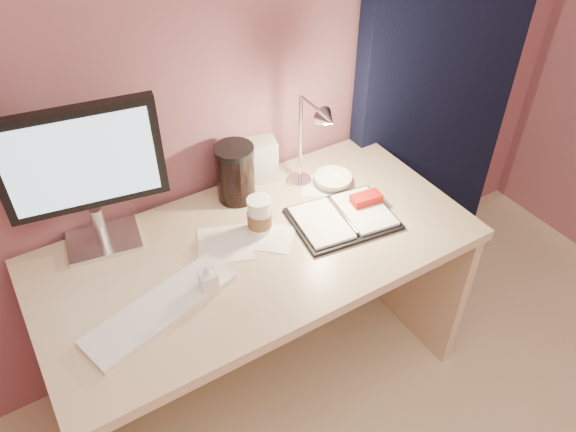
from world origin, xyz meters
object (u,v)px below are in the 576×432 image
coffee_cup (259,216)px  desk_lamp (316,140)px  monitor (83,168)px  bowl (333,181)px  product_box (261,160)px  desk (249,279)px  lotion_bottle (208,278)px  keyboard (161,308)px  planner (345,216)px  dark_jar (236,176)px

coffee_cup → desk_lamp: size_ratio=0.35×
monitor → bowl: (0.80, -0.14, -0.27)m
product_box → desk: bearing=-114.8°
monitor → bowl: bearing=0.2°
lotion_bottle → desk_lamp: 0.58m
keyboard → product_box: size_ratio=2.89×
monitor → product_box: size_ratio=3.09×
coffee_cup → product_box: size_ratio=0.81×
planner → lotion_bottle: size_ratio=3.34×
desk → bowl: size_ratio=10.23×
bowl → lotion_bottle: 0.64m
planner → dark_jar: bearing=138.3°
bowl → dark_jar: dark_jar is taller
desk → bowl: bowl is taller
bowl → desk_lamp: 0.23m
coffee_cup → bowl: 0.35m
product_box → bowl: bearing=-27.6°
desk → lotion_bottle: bearing=-141.1°
desk → planner: planner is taller
monitor → coffee_cup: 0.55m
monitor → bowl: size_ratio=3.59×
keyboard → bowl: size_ratio=3.36×
monitor → dark_jar: monitor is taller
monitor → product_box: (0.61, 0.04, -0.21)m
desk → planner: 0.41m
coffee_cup → keyboard: bearing=-159.7°
product_box → coffee_cup: bearing=-106.0°
lotion_bottle → dark_jar: bearing=51.9°
planner → product_box: product_box is taller
monitor → desk_lamp: bearing=-1.8°
planner → coffee_cup: size_ratio=2.82×
planner → coffee_cup: bearing=167.7°
product_box → planner: bearing=-56.2°
monitor → product_box: bearing=13.8°
planner → dark_jar: (-0.25, 0.30, 0.08)m
bowl → monitor: bearing=170.4°
planner → bowl: size_ratio=2.67×
keyboard → planner: planner is taller
desk → keyboard: size_ratio=3.04×
keyboard → bowl: (0.75, 0.22, 0.01)m
desk → lotion_bottle: (-0.21, -0.17, 0.28)m
coffee_cup → bowl: bearing=12.2°
bowl → lotion_bottle: bearing=-159.1°
monitor → planner: size_ratio=1.35×
planner → coffee_cup: 0.29m
bowl → lotion_bottle: (-0.60, -0.23, 0.03)m
bowl → product_box: (-0.19, 0.18, 0.06)m
lotion_bottle → desk_lamp: desk_lamp is taller
bowl → dark_jar: 0.36m
coffee_cup → product_box: 0.29m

